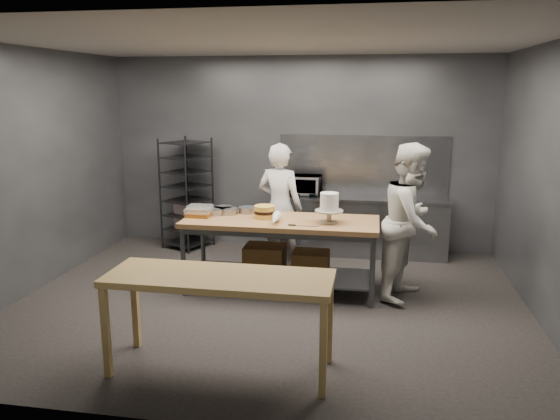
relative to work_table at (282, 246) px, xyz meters
name	(u,v)px	position (x,y,z in m)	size (l,w,h in m)	color
ground	(270,302)	(-0.07, -0.44, -0.57)	(6.00, 6.00, 0.00)	black
back_wall	(300,153)	(-0.07, 2.06, 0.93)	(6.00, 0.04, 3.00)	#4C4F54
work_table	(282,246)	(0.00, 0.00, 0.00)	(2.40, 0.90, 0.92)	olive
near_counter	(220,284)	(-0.20, -2.09, 0.24)	(2.00, 0.70, 0.90)	olive
back_counter	(361,225)	(0.93, 1.74, -0.12)	(2.60, 0.60, 0.90)	slate
splashback_panel	(363,165)	(0.93, 2.04, 0.78)	(2.60, 0.02, 0.90)	slate
speed_rack	(187,195)	(-1.82, 1.66, 0.28)	(0.81, 0.84, 1.75)	black
chef_behind	(280,207)	(-0.17, 0.79, 0.32)	(0.65, 0.43, 1.79)	white
chef_right	(411,222)	(1.56, 0.04, 0.37)	(0.92, 0.71, 1.89)	white
microwave	(303,185)	(0.03, 1.74, 0.48)	(0.54, 0.37, 0.30)	black
frosted_cake_stand	(329,205)	(0.59, -0.10, 0.57)	(0.34, 0.34, 0.37)	#ABA188
layer_cake	(264,212)	(-0.23, 0.02, 0.43)	(0.26, 0.26, 0.16)	#E8C649
cake_pans	(228,210)	(-0.75, 0.20, 0.39)	(0.66, 0.41, 0.07)	gray
piping_bag	(275,219)	(-0.04, -0.27, 0.41)	(0.12, 0.12, 0.38)	white
offset_spatula	(299,226)	(0.26, -0.31, 0.35)	(0.36, 0.02, 0.02)	slate
pastry_clamshells	(199,211)	(-1.08, 0.04, 0.40)	(0.34, 0.39, 0.11)	#A86521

